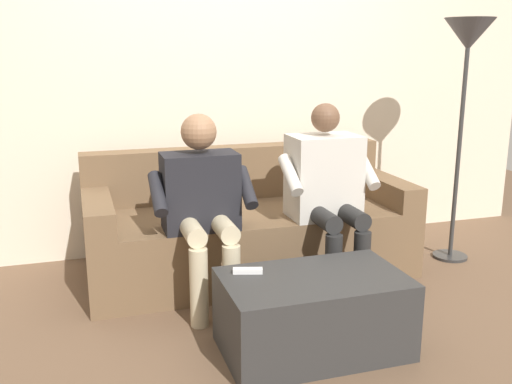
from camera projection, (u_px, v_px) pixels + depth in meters
The scene contains 8 objects.
ground_plane at pixel (285, 316), 3.26m from camera, with size 8.00×8.00×0.00m, color brown.
back_wall at pixel (224, 59), 4.15m from camera, with size 5.07×0.06×2.77m, color beige.
couch at pixel (248, 230), 3.86m from camera, with size 2.09×0.86×0.80m.
coffee_table at pixel (313, 313), 2.85m from camera, with size 0.89×0.54×0.39m.
person_left_seated at pixel (327, 185), 3.53m from camera, with size 0.58×0.56×1.14m.
person_right_seated at pixel (203, 199), 3.28m from camera, with size 0.58×0.51×1.11m.
remote_white at pixel (248, 271), 2.85m from camera, with size 0.15×0.04×0.02m, color white.
floor_lamp at pixel (467, 52), 3.82m from camera, with size 0.33×0.33×1.65m.
Camera 1 is at (1.05, 3.40, 1.47)m, focal length 40.74 mm.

